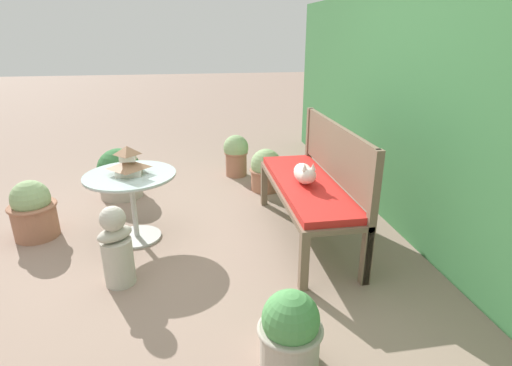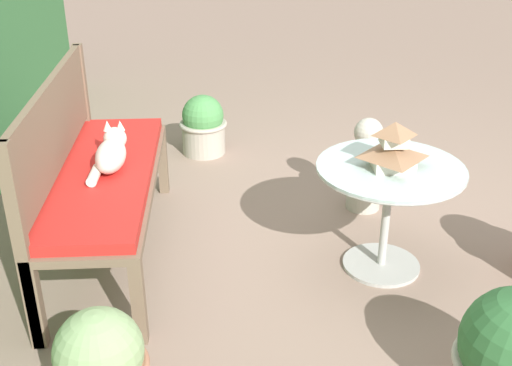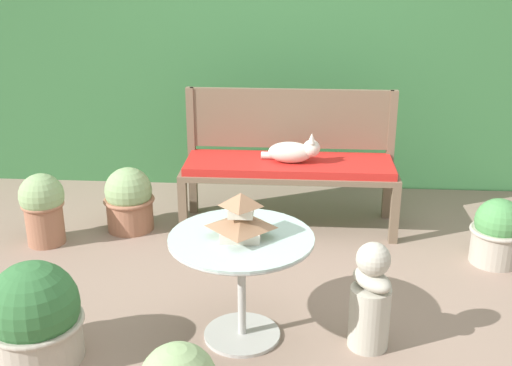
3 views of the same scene
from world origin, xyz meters
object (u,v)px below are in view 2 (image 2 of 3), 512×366
(pagoda_birdhouse, at_px, (393,148))
(cat, at_px, (111,152))
(garden_bench, at_px, (107,182))
(garden_bust, at_px, (366,167))
(potted_plant_path_edge, at_px, (203,126))
(patio_table, at_px, (389,189))

(pagoda_birdhouse, bearing_deg, cat, 80.19)
(cat, bearing_deg, pagoda_birdhouse, -98.09)
(garden_bench, distance_m, garden_bust, 1.57)
(pagoda_birdhouse, height_order, potted_plant_path_edge, pagoda_birdhouse)
(garden_bust, distance_m, potted_plant_path_edge, 1.37)
(pagoda_birdhouse, bearing_deg, patio_table, 75.96)
(garden_bust, height_order, potted_plant_path_edge, garden_bust)
(patio_table, distance_m, pagoda_birdhouse, 0.23)
(cat, relative_size, potted_plant_path_edge, 0.95)
(cat, distance_m, pagoda_birdhouse, 1.45)
(pagoda_birdhouse, xyz_separation_m, potted_plant_path_edge, (1.59, 0.97, -0.48))
(garden_bench, bearing_deg, pagoda_birdhouse, -98.34)
(patio_table, height_order, pagoda_birdhouse, pagoda_birdhouse)
(garden_bench, distance_m, patio_table, 1.47)
(garden_bench, distance_m, pagoda_birdhouse, 1.49)
(garden_bench, distance_m, cat, 0.16)
(garden_bench, xyz_separation_m, potted_plant_path_edge, (1.38, -0.48, -0.23))
(cat, bearing_deg, garden_bust, -72.15)
(cat, bearing_deg, patio_table, -98.09)
(patio_table, xyz_separation_m, garden_bust, (0.67, -0.04, -0.19))
(garden_bench, bearing_deg, potted_plant_path_edge, -19.10)
(garden_bench, height_order, patio_table, patio_table)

